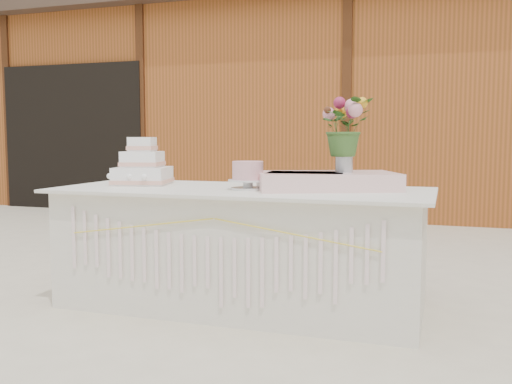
% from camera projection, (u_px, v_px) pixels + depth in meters
% --- Properties ---
extents(ground, '(80.00, 80.00, 0.00)m').
position_uv_depth(ground, '(241.00, 305.00, 3.73)').
color(ground, beige).
rests_on(ground, ground).
extents(barn, '(12.60, 4.60, 3.30)m').
position_uv_depth(barn, '(367.00, 102.00, 9.24)').
color(barn, '#994A20').
rests_on(barn, ground).
extents(cake_table, '(2.40, 1.00, 0.77)m').
position_uv_depth(cake_table, '(241.00, 247.00, 3.69)').
color(cake_table, silver).
rests_on(cake_table, ground).
extents(wedding_cake, '(0.44, 0.44, 0.33)m').
position_uv_depth(wedding_cake, '(143.00, 168.00, 3.97)').
color(wedding_cake, white).
rests_on(wedding_cake, cake_table).
extents(pink_cake_stand, '(0.25, 0.25, 0.18)m').
position_uv_depth(pink_cake_stand, '(248.00, 174.00, 3.57)').
color(pink_cake_stand, silver).
rests_on(pink_cake_stand, cake_table).
extents(satin_runner, '(0.98, 0.79, 0.11)m').
position_uv_depth(satin_runner, '(326.00, 181.00, 3.58)').
color(satin_runner, beige).
rests_on(satin_runner, cake_table).
extents(flower_vase, '(0.11, 0.11, 0.15)m').
position_uv_depth(flower_vase, '(344.00, 161.00, 3.57)').
color(flower_vase, silver).
rests_on(flower_vase, satin_runner).
extents(bouquet, '(0.43, 0.43, 0.36)m').
position_uv_depth(bouquet, '(345.00, 119.00, 3.54)').
color(bouquet, '#375E25').
rests_on(bouquet, flower_vase).
extents(loose_flowers, '(0.27, 0.39, 0.02)m').
position_uv_depth(loose_flowers, '(118.00, 182.00, 4.11)').
color(loose_flowers, '#D58290').
rests_on(loose_flowers, cake_table).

